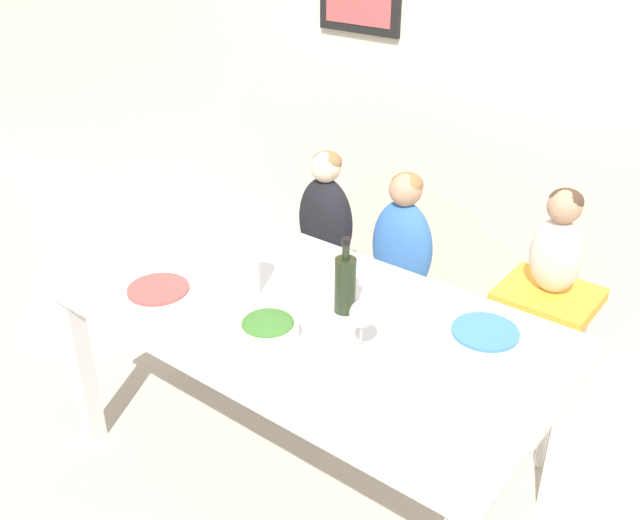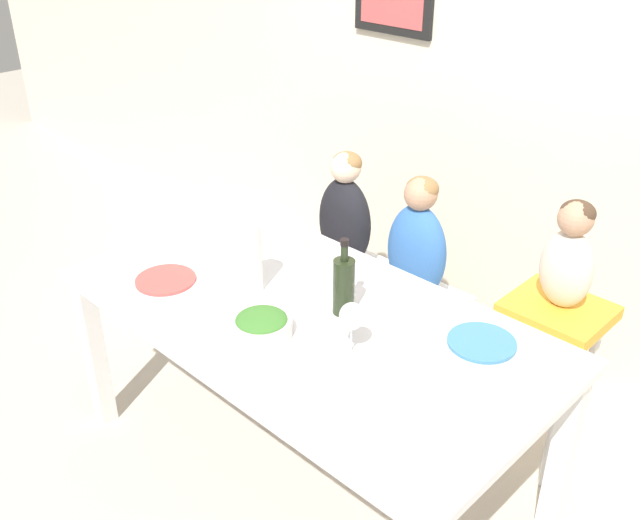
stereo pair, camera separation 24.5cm
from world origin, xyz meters
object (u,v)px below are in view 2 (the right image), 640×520
Objects in this scene: person_child_left at (345,213)px; person_child_center at (417,242)px; paper_towel_roll at (248,259)px; salad_bowl_large at (262,324)px; dinner_plate_front_left at (166,280)px; dinner_plate_back_left at (281,242)px; wine_glass_near at (352,317)px; chair_far_left at (344,279)px; chair_right_highchair at (552,343)px; person_baby_right at (569,253)px; dinner_plate_back_right at (482,342)px; wine_bottle at (344,285)px; chair_far_center at (412,312)px.

person_child_left is 1.00× the size of person_child_center.
person_child_left is at bearing 104.71° from paper_towel_roll.
salad_bowl_large is at bearing -63.70° from person_child_left.
dinner_plate_back_left is (0.08, 0.52, 0.00)m from dinner_plate_front_left.
wine_glass_near is (0.53, -0.03, 0.00)m from paper_towel_roll.
wine_glass_near is at bearing -46.44° from chair_far_left.
person_child_center reaches higher than dinner_plate_back_left.
chair_right_highchair is at bearing 20.54° from dinner_plate_back_left.
chair_far_left is 0.53m from person_child_center.
wine_glass_near is 0.32m from salad_bowl_large.
person_baby_right is at bearing 38.82° from dinner_plate_front_left.
person_baby_right is 1.13m from paper_towel_roll.
person_child_center reaches higher than dinner_plate_front_left.
person_child_center reaches higher than salad_bowl_large.
person_child_center is (0.41, 0.00, 0.00)m from person_child_left.
chair_far_left is at bearing -179.95° from person_baby_right.
person_child_center is at bearing 73.59° from paper_towel_roll.
person_child_center is 2.95× the size of wine_glass_near.
chair_right_highchair is at bearing 82.55° from dinner_plate_back_right.
salad_bowl_large is (-0.28, -0.13, -0.10)m from wine_glass_near.
person_baby_right is 0.79m from wine_bottle.
chair_far_center is 0.80m from dinner_plate_back_right.
wine_glass_near reaches higher than dinner_plate_back_right.
salad_bowl_large is (0.03, -0.89, 0.03)m from person_child_center.
paper_towel_roll reaches higher than dinner_plate_front_left.
chair_right_highchair is 3.18× the size of dinner_plate_back_left.
wine_bottle is (0.54, -0.60, 0.45)m from chair_far_left.
wine_glass_near is at bearing -113.50° from chair_right_highchair.
chair_far_left is 0.67× the size of chair_right_highchair.
chair_right_highchair is 2.51× the size of wine_bottle.
wine_bottle reaches higher than wine_glass_near.
salad_bowl_large is at bearing -32.44° from paper_towel_roll.
chair_far_left is at bearing -179.92° from person_child_center.
person_baby_right is 0.47m from dinner_plate_back_right.
chair_far_center is 2.12× the size of dinner_plate_back_left.
person_baby_right reaches higher than paper_towel_roll.
person_child_left is 1.07m from person_baby_right.
wine_bottle is 0.59m from dinner_plate_back_left.
wine_glass_near is (0.72, -0.76, 0.47)m from chair_far_left.
person_child_left is (-1.05, 0.00, 0.19)m from chair_right_highchair.
dinner_plate_back_right is (-0.06, -0.42, -0.19)m from person_baby_right.
chair_far_left is at bearing 104.73° from paper_towel_roll.
person_child_left is 2.68× the size of salad_bowl_large.
chair_far_left is at bearing 180.00° from chair_far_center.
salad_bowl_large is at bearing -87.96° from chair_far_center.
person_baby_right is (-0.00, 0.00, 0.38)m from chair_right_highchair.
person_baby_right reaches higher than dinner_plate_back_right.
person_child_left is 0.41m from person_child_center.
paper_towel_roll is (-0.86, -0.73, 0.31)m from chair_right_highchair.
salad_bowl_large is 0.52m from dinner_plate_front_left.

